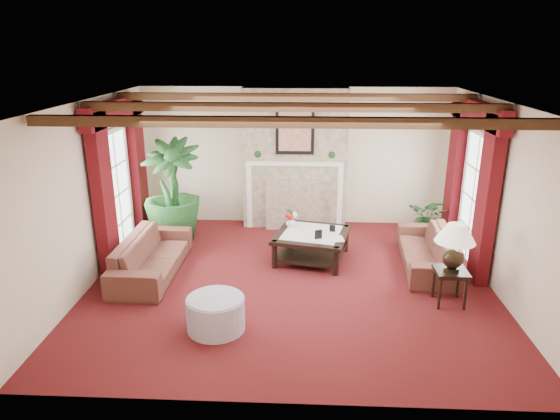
# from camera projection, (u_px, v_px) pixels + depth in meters

# --- Properties ---
(floor) EXTENTS (6.00, 6.00, 0.00)m
(floor) POSITION_uv_depth(u_px,v_px,m) (291.00, 281.00, 7.65)
(floor) COLOR #4C0D14
(floor) RESTS_ON ground
(ceiling) EXTENTS (6.00, 6.00, 0.00)m
(ceiling) POSITION_uv_depth(u_px,v_px,m) (292.00, 103.00, 6.80)
(ceiling) COLOR white
(ceiling) RESTS_ON floor
(back_wall) EXTENTS (6.00, 0.02, 2.70)m
(back_wall) POSITION_uv_depth(u_px,v_px,m) (295.00, 157.00, 9.84)
(back_wall) COLOR beige
(back_wall) RESTS_ON ground
(left_wall) EXTENTS (0.02, 5.50, 2.70)m
(left_wall) POSITION_uv_depth(u_px,v_px,m) (89.00, 194.00, 7.37)
(left_wall) COLOR beige
(left_wall) RESTS_ON ground
(right_wall) EXTENTS (0.02, 5.50, 2.70)m
(right_wall) POSITION_uv_depth(u_px,v_px,m) (502.00, 200.00, 7.09)
(right_wall) COLOR beige
(right_wall) RESTS_ON ground
(ceiling_beams) EXTENTS (6.00, 3.00, 0.12)m
(ceiling_beams) POSITION_uv_depth(u_px,v_px,m) (292.00, 107.00, 6.82)
(ceiling_beams) COLOR #3D2713
(ceiling_beams) RESTS_ON ceiling
(fireplace) EXTENTS (2.00, 0.52, 2.70)m
(fireplace) POSITION_uv_depth(u_px,v_px,m) (296.00, 87.00, 9.22)
(fireplace) COLOR tan
(fireplace) RESTS_ON ground
(french_door_left) EXTENTS (0.10, 1.10, 2.16)m
(french_door_left) POSITION_uv_depth(u_px,v_px,m) (110.00, 131.00, 8.07)
(french_door_left) COLOR white
(french_door_left) RESTS_ON ground
(french_door_right) EXTENTS (0.10, 1.10, 2.16)m
(french_door_right) POSITION_uv_depth(u_px,v_px,m) (483.00, 134.00, 7.80)
(french_door_right) COLOR white
(french_door_right) RESTS_ON ground
(curtains_left) EXTENTS (0.20, 2.40, 2.55)m
(curtains_left) POSITION_uv_depth(u_px,v_px,m) (114.00, 104.00, 7.93)
(curtains_left) COLOR #48090D
(curtains_left) RESTS_ON ground
(curtains_right) EXTENTS (0.20, 2.40, 2.55)m
(curtains_right) POSITION_uv_depth(u_px,v_px,m) (479.00, 106.00, 7.67)
(curtains_right) COLOR #48090D
(curtains_right) RESTS_ON ground
(sofa_left) EXTENTS (2.08, 0.66, 0.81)m
(sofa_left) POSITION_uv_depth(u_px,v_px,m) (151.00, 249.00, 7.81)
(sofa_left) COLOR #3A0F15
(sofa_left) RESTS_ON ground
(sofa_right) EXTENTS (2.07, 0.87, 0.77)m
(sofa_right) POSITION_uv_depth(u_px,v_px,m) (428.00, 244.00, 8.06)
(sofa_right) COLOR #3A0F15
(sofa_right) RESTS_ON ground
(potted_palm) EXTENTS (1.37, 2.05, 1.05)m
(potted_palm) POSITION_uv_depth(u_px,v_px,m) (173.00, 212.00, 9.18)
(potted_palm) COLOR black
(potted_palm) RESTS_ON ground
(small_plant) EXTENTS (1.51, 1.52, 0.65)m
(small_plant) POSITION_uv_depth(u_px,v_px,m) (430.00, 222.00, 9.23)
(small_plant) COLOR black
(small_plant) RESTS_ON ground
(coffee_table) EXTENTS (1.38, 1.38, 0.47)m
(coffee_table) POSITION_uv_depth(u_px,v_px,m) (312.00, 246.00, 8.38)
(coffee_table) COLOR black
(coffee_table) RESTS_ON ground
(side_table) EXTENTS (0.44, 0.44, 0.51)m
(side_table) POSITION_uv_depth(u_px,v_px,m) (449.00, 287.00, 6.93)
(side_table) COLOR black
(side_table) RESTS_ON ground
(ottoman) EXTENTS (0.74, 0.74, 0.43)m
(ottoman) POSITION_uv_depth(u_px,v_px,m) (216.00, 314.00, 6.31)
(ottoman) COLOR #968DA0
(ottoman) RESTS_ON ground
(table_lamp) EXTENTS (0.54, 0.54, 0.69)m
(table_lamp) POSITION_uv_depth(u_px,v_px,m) (454.00, 247.00, 6.74)
(table_lamp) COLOR black
(table_lamp) RESTS_ON side_table
(flower_vase) EXTENTS (0.30, 0.30, 0.18)m
(flower_vase) POSITION_uv_depth(u_px,v_px,m) (291.00, 222.00, 8.55)
(flower_vase) COLOR silver
(flower_vase) RESTS_ON coffee_table
(book) EXTENTS (0.21, 0.06, 0.28)m
(book) POSITION_uv_depth(u_px,v_px,m) (331.00, 232.00, 7.97)
(book) COLOR black
(book) RESTS_ON coffee_table
(photo_frame_a) EXTENTS (0.12, 0.06, 0.16)m
(photo_frame_a) POSITION_uv_depth(u_px,v_px,m) (318.00, 235.00, 8.01)
(photo_frame_a) COLOR black
(photo_frame_a) RESTS_ON coffee_table
(photo_frame_b) EXTENTS (0.10, 0.04, 0.12)m
(photo_frame_b) POSITION_uv_depth(u_px,v_px,m) (332.00, 229.00, 8.32)
(photo_frame_b) COLOR black
(photo_frame_b) RESTS_ON coffee_table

